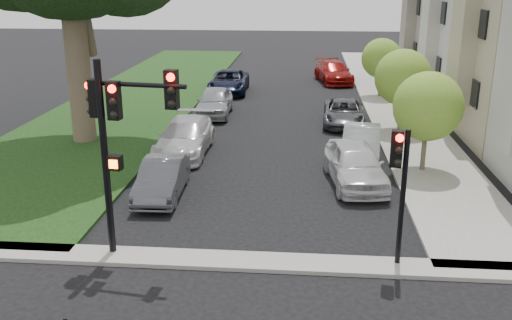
# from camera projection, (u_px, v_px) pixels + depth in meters

# --- Properties ---
(ground) EXTENTS (140.00, 140.00, 0.00)m
(ground) POSITION_uv_depth(u_px,v_px,m) (238.00, 303.00, 13.67)
(ground) COLOR black
(ground) RESTS_ON ground
(grass_strip) EXTENTS (8.00, 44.00, 0.12)m
(grass_strip) POSITION_uv_depth(u_px,v_px,m) (144.00, 95.00, 37.13)
(grass_strip) COLOR black
(grass_strip) RESTS_ON ground
(sidewalk_right) EXTENTS (3.50, 44.00, 0.12)m
(sidewalk_right) POSITION_uv_depth(u_px,v_px,m) (389.00, 99.00, 35.83)
(sidewalk_right) COLOR gray
(sidewalk_right) RESTS_ON ground
(sidewalk_cross) EXTENTS (60.00, 1.00, 0.12)m
(sidewalk_cross) POSITION_uv_depth(u_px,v_px,m) (246.00, 261.00, 15.55)
(sidewalk_cross) COLOR gray
(sidewalk_cross) RESTS_ON ground
(small_tree_a) EXTENTS (2.69, 2.69, 4.03)m
(small_tree_a) POSITION_uv_depth(u_px,v_px,m) (428.00, 106.00, 21.91)
(small_tree_a) COLOR brown
(small_tree_a) RESTS_ON ground
(small_tree_b) EXTENTS (2.75, 2.75, 4.13)m
(small_tree_b) POSITION_uv_depth(u_px,v_px,m) (403.00, 77.00, 27.69)
(small_tree_b) COLOR brown
(small_tree_b) RESTS_ON ground
(small_tree_c) EXTENTS (2.51, 2.51, 3.77)m
(small_tree_c) POSITION_uv_depth(u_px,v_px,m) (382.00, 58.00, 35.71)
(small_tree_c) COLOR brown
(small_tree_c) RESTS_ON ground
(traffic_signal_main) EXTENTS (2.68, 0.70, 5.48)m
(traffic_signal_main) POSITION_uv_depth(u_px,v_px,m) (119.00, 125.00, 14.90)
(traffic_signal_main) COLOR black
(traffic_signal_main) RESTS_ON ground
(traffic_signal_secondary) EXTENTS (0.51, 0.41, 3.82)m
(traffic_signal_secondary) POSITION_uv_depth(u_px,v_px,m) (400.00, 173.00, 14.60)
(traffic_signal_secondary) COLOR black
(traffic_signal_secondary) RESTS_ON ground
(car_parked_0) EXTENTS (2.43, 4.85, 1.59)m
(car_parked_0) POSITION_uv_depth(u_px,v_px,m) (355.00, 164.00, 21.23)
(car_parked_0) COLOR silver
(car_parked_0) RESTS_ON ground
(car_parked_1) EXTENTS (2.04, 4.54, 1.45)m
(car_parked_1) POSITION_uv_depth(u_px,v_px,m) (361.00, 144.00, 24.04)
(car_parked_1) COLOR #999BA0
(car_parked_1) RESTS_ON ground
(car_parked_2) EXTENTS (2.29, 4.67, 1.27)m
(car_parked_2) POSITION_uv_depth(u_px,v_px,m) (344.00, 113.00, 29.82)
(car_parked_2) COLOR #3F4247
(car_parked_2) RESTS_ON ground
(car_parked_4) EXTENTS (3.03, 5.49, 1.51)m
(car_parked_4) POSITION_uv_depth(u_px,v_px,m) (334.00, 72.00, 41.46)
(car_parked_4) COLOR maroon
(car_parked_4) RESTS_ON ground
(car_parked_5) EXTENTS (1.56, 4.06, 1.32)m
(car_parked_5) POSITION_uv_depth(u_px,v_px,m) (162.00, 179.00, 20.10)
(car_parked_5) COLOR #3F4247
(car_parked_5) RESTS_ON ground
(car_parked_6) EXTENTS (2.11, 5.18, 1.50)m
(car_parked_6) POSITION_uv_depth(u_px,v_px,m) (185.00, 137.00, 24.94)
(car_parked_6) COLOR silver
(car_parked_6) RESTS_ON ground
(car_parked_7) EXTENTS (1.97, 4.60, 1.55)m
(car_parked_7) POSITION_uv_depth(u_px,v_px,m) (214.00, 102.00, 31.71)
(car_parked_7) COLOR #999BA0
(car_parked_7) RESTS_ON ground
(car_parked_8) EXTENTS (2.59, 5.35, 1.47)m
(car_parked_8) POSITION_uv_depth(u_px,v_px,m) (229.00, 82.00, 37.91)
(car_parked_8) COLOR black
(car_parked_8) RESTS_ON ground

